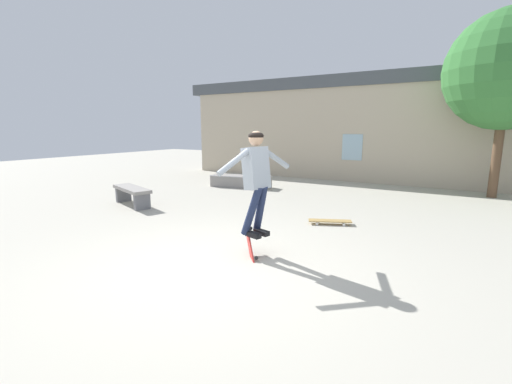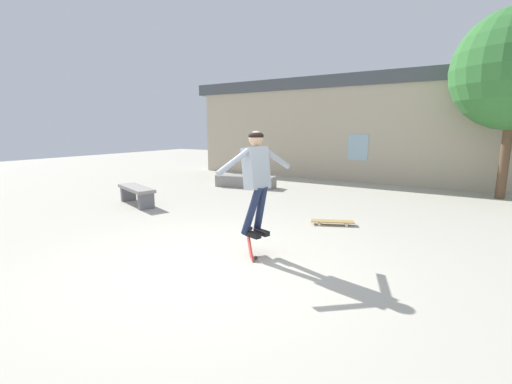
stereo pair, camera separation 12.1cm
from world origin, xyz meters
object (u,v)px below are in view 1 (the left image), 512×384
object	(u,v)px
tree_right	(508,71)
skateboard_resting	(330,221)
skater	(256,174)
skate_ledge	(241,181)
skateboard_flipping	(250,246)
park_bench	(132,192)

from	to	relation	value
tree_right	skateboard_resting	distance (m)	6.60
tree_right	skateboard_resting	xyz separation A→B (m)	(-2.99, -4.89, -3.28)
tree_right	skater	xyz separation A→B (m)	(-3.40, -7.10, -2.11)
skater	skate_ledge	bearing A→B (deg)	141.93
tree_right	skateboard_flipping	bearing A→B (deg)	-115.82
park_bench	skateboard_resting	xyz separation A→B (m)	(4.77, 0.82, -0.26)
skateboard_flipping	skateboard_resting	bearing A→B (deg)	122.97
skate_ledge	skateboard_resting	size ratio (longest dim) A/B	2.37
tree_right	skateboard_resting	size ratio (longest dim) A/B	5.76
park_bench	skater	bearing A→B (deg)	1.31
tree_right	skateboard_flipping	xyz separation A→B (m)	(-3.47, -7.16, -3.19)
skate_ledge	skater	size ratio (longest dim) A/B	1.32
park_bench	skateboard_flipping	size ratio (longest dim) A/B	2.19
skateboard_flipping	skateboard_resting	size ratio (longest dim) A/B	0.81
tree_right	skateboard_flipping	distance (m)	8.58
tree_right	skater	world-z (taller)	tree_right
skateboard_resting	park_bench	bearing A→B (deg)	166.34
skate_ledge	skater	world-z (taller)	skater
skate_ledge	park_bench	bearing A→B (deg)	-114.16
skater	skateboard_flipping	size ratio (longest dim) A/B	2.21
skater	skateboard_resting	distance (m)	2.53
tree_right	skater	distance (m)	8.15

